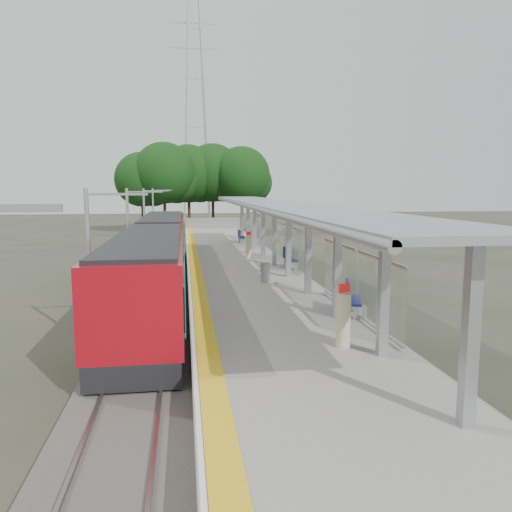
{
  "coord_description": "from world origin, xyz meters",
  "views": [
    {
      "loc": [
        -3.11,
        -10.13,
        5.39
      ],
      "look_at": [
        0.13,
        12.39,
        2.3
      ],
      "focal_mm": 35.0,
      "sensor_mm": 36.0,
      "label": 1
    }
  ],
  "objects": [
    {
      "name": "train",
      "position": [
        -4.5,
        15.92,
        2.05
      ],
      "size": [
        2.74,
        27.6,
        3.62
      ],
      "color": "black",
      "rests_on": "ground"
    },
    {
      "name": "tactile_strip",
      "position": [
        -2.55,
        20.0,
        1.01
      ],
      "size": [
        0.6,
        50.0,
        0.02
      ],
      "primitive_type": "cube",
      "color": "gold",
      "rests_on": "platform"
    },
    {
      "name": "pylon",
      "position": [
        -1.0,
        73.0,
        19.0
      ],
      "size": [
        8.0,
        4.0,
        38.0
      ],
      "primitive_type": null,
      "color": "#9EA0A5",
      "rests_on": "ground"
    },
    {
      "name": "trackbed",
      "position": [
        -4.5,
        20.0,
        0.12
      ],
      "size": [
        3.0,
        70.0,
        0.24
      ],
      "primitive_type": "cube",
      "color": "#59544C",
      "rests_on": "ground"
    },
    {
      "name": "bench_near",
      "position": [
        2.6,
        6.3,
        1.61
      ],
      "size": [
        1.0,
        1.77,
        1.16
      ],
      "rotation": [
        0.0,
        0.0,
        -0.3
      ],
      "color": "#0F164D",
      "rests_on": "platform"
    },
    {
      "name": "litter_bin",
      "position": [
        0.61,
        12.74,
        1.45
      ],
      "size": [
        0.56,
        0.56,
        0.91
      ],
      "primitive_type": "cylinder",
      "rotation": [
        0.0,
        0.0,
        -0.3
      ],
      "color": "#9EA0A5",
      "rests_on": "platform"
    },
    {
      "name": "canopy",
      "position": [
        1.61,
        16.19,
        4.2
      ],
      "size": [
        3.27,
        38.0,
        3.66
      ],
      "color": "#9EA0A5",
      "rests_on": "platform"
    },
    {
      "name": "info_pillar_near",
      "position": [
        1.21,
        2.83,
        1.78
      ],
      "size": [
        0.41,
        0.41,
        1.8
      ],
      "rotation": [
        0.0,
        0.0,
        0.33
      ],
      "color": "#C3BB8E",
      "rests_on": "platform"
    },
    {
      "name": "info_pillar_far",
      "position": [
        0.94,
        21.31,
        1.72
      ],
      "size": [
        0.37,
        0.37,
        1.66
      ],
      "rotation": [
        0.0,
        0.0,
        -0.25
      ],
      "color": "#C3BB8E",
      "rests_on": "platform"
    },
    {
      "name": "catenary_masts",
      "position": [
        -6.22,
        19.0,
        2.91
      ],
      "size": [
        2.08,
        48.16,
        5.4
      ],
      "color": "#9EA0A5",
      "rests_on": "ground"
    },
    {
      "name": "bench_far",
      "position": [
        1.39,
        29.86,
        1.57
      ],
      "size": [
        0.51,
        1.6,
        1.09
      ],
      "rotation": [
        0.0,
        0.0,
        0.01
      ],
      "color": "#0F164D",
      "rests_on": "platform"
    },
    {
      "name": "tree_cluster",
      "position": [
        -1.92,
        53.13,
        7.11
      ],
      "size": [
        19.1,
        11.31,
        11.11
      ],
      "color": "#382316",
      "rests_on": "ground"
    },
    {
      "name": "end_fence",
      "position": [
        0.0,
        44.95,
        1.6
      ],
      "size": [
        6.0,
        0.1,
        1.2
      ],
      "primitive_type": "cube",
      "color": "#9EA0A5",
      "rests_on": "platform"
    },
    {
      "name": "bench_mid",
      "position": [
        2.6,
        16.7,
        1.6
      ],
      "size": [
        0.55,
        1.67,
        1.13
      ],
      "rotation": [
        0.0,
        0.0,
        0.03
      ],
      "color": "#0F164D",
      "rests_on": "platform"
    },
    {
      "name": "ground",
      "position": [
        0.0,
        0.0,
        0.0
      ],
      "size": [
        200.0,
        200.0,
        0.0
      ],
      "primitive_type": "plane",
      "color": "#474438",
      "rests_on": "ground"
    },
    {
      "name": "platform",
      "position": [
        0.0,
        20.0,
        0.5
      ],
      "size": [
        6.0,
        50.0,
        1.0
      ],
      "primitive_type": "cube",
      "color": "gray",
      "rests_on": "ground"
    }
  ]
}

